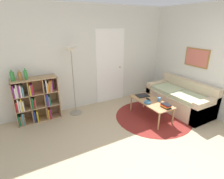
{
  "coord_description": "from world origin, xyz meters",
  "views": [
    {
      "loc": [
        -1.78,
        -1.46,
        2.14
      ],
      "look_at": [
        -0.13,
        1.51,
        0.85
      ],
      "focal_mm": 28.0,
      "sensor_mm": 36.0,
      "label": 1
    }
  ],
  "objects_px": {
    "floor_lamp": "(72,62)",
    "bottle_right": "(26,75)",
    "cup": "(159,99)",
    "laptop": "(143,95)",
    "bookshelf": "(35,100)",
    "bottle_middle": "(20,76)",
    "coffee_table": "(151,103)",
    "bowl": "(148,102)",
    "couch": "(180,99)",
    "bottle_left": "(12,76)"
  },
  "relations": [
    {
      "from": "couch",
      "to": "laptop",
      "type": "height_order",
      "value": "couch"
    },
    {
      "from": "coffee_table",
      "to": "cup",
      "type": "relative_size",
      "value": 11.71
    },
    {
      "from": "bookshelf",
      "to": "cup",
      "type": "xyz_separation_m",
      "value": [
        2.56,
        -1.28,
        -0.05
      ]
    },
    {
      "from": "floor_lamp",
      "to": "couch",
      "type": "xyz_separation_m",
      "value": [
        2.49,
        -1.11,
        -1.04
      ]
    },
    {
      "from": "coffee_table",
      "to": "cup",
      "type": "height_order",
      "value": "cup"
    },
    {
      "from": "laptop",
      "to": "bottle_middle",
      "type": "bearing_deg",
      "value": 162.38
    },
    {
      "from": "couch",
      "to": "bottle_right",
      "type": "height_order",
      "value": "bottle_right"
    },
    {
      "from": "floor_lamp",
      "to": "bottle_right",
      "type": "xyz_separation_m",
      "value": [
        -0.99,
        0.1,
        -0.2
      ]
    },
    {
      "from": "bowl",
      "to": "cup",
      "type": "distance_m",
      "value": 0.31
    },
    {
      "from": "laptop",
      "to": "bottle_middle",
      "type": "distance_m",
      "value": 2.84
    },
    {
      "from": "bookshelf",
      "to": "bottle_middle",
      "type": "xyz_separation_m",
      "value": [
        -0.2,
        -0.0,
        0.59
      ]
    },
    {
      "from": "coffee_table",
      "to": "bottle_right",
      "type": "xyz_separation_m",
      "value": [
        -2.5,
        1.19,
        0.74
      ]
    },
    {
      "from": "cup",
      "to": "bottle_middle",
      "type": "xyz_separation_m",
      "value": [
        -2.77,
        1.28,
        0.64
      ]
    },
    {
      "from": "floor_lamp",
      "to": "bowl",
      "type": "height_order",
      "value": "floor_lamp"
    },
    {
      "from": "bowl",
      "to": "cup",
      "type": "relative_size",
      "value": 1.57
    },
    {
      "from": "floor_lamp",
      "to": "bottle_left",
      "type": "xyz_separation_m",
      "value": [
        -1.24,
        0.12,
        -0.2
      ]
    },
    {
      "from": "laptop",
      "to": "cup",
      "type": "height_order",
      "value": "cup"
    },
    {
      "from": "laptop",
      "to": "bottle_middle",
      "type": "height_order",
      "value": "bottle_middle"
    },
    {
      "from": "bottle_left",
      "to": "bottle_middle",
      "type": "height_order",
      "value": "bottle_left"
    },
    {
      "from": "laptop",
      "to": "cup",
      "type": "distance_m",
      "value": 0.46
    },
    {
      "from": "laptop",
      "to": "bottle_right",
      "type": "bearing_deg",
      "value": 161.8
    },
    {
      "from": "bookshelf",
      "to": "bottle_right",
      "type": "xyz_separation_m",
      "value": [
        -0.09,
        -0.01,
        0.6
      ]
    },
    {
      "from": "bookshelf",
      "to": "coffee_table",
      "type": "bearing_deg",
      "value": -26.52
    },
    {
      "from": "bowl",
      "to": "bottle_middle",
      "type": "bearing_deg",
      "value": 153.28
    },
    {
      "from": "bowl",
      "to": "floor_lamp",
      "type": "bearing_deg",
      "value": 140.29
    },
    {
      "from": "floor_lamp",
      "to": "bowl",
      "type": "relative_size",
      "value": 11.32
    },
    {
      "from": "coffee_table",
      "to": "bottle_middle",
      "type": "relative_size",
      "value": 5.14
    },
    {
      "from": "bowl",
      "to": "bottle_right",
      "type": "relative_size",
      "value": 0.6
    },
    {
      "from": "cup",
      "to": "bottle_middle",
      "type": "height_order",
      "value": "bottle_middle"
    },
    {
      "from": "bottle_middle",
      "to": "bottle_right",
      "type": "xyz_separation_m",
      "value": [
        0.11,
        -0.01,
        0.01
      ]
    },
    {
      "from": "bookshelf",
      "to": "couch",
      "type": "height_order",
      "value": "bookshelf"
    },
    {
      "from": "bookshelf",
      "to": "bottle_left",
      "type": "distance_m",
      "value": 0.69
    },
    {
      "from": "floor_lamp",
      "to": "bottle_right",
      "type": "height_order",
      "value": "floor_lamp"
    },
    {
      "from": "cup",
      "to": "bottle_left",
      "type": "bearing_deg",
      "value": 156.04
    },
    {
      "from": "coffee_table",
      "to": "cup",
      "type": "bearing_deg",
      "value": -27.69
    },
    {
      "from": "laptop",
      "to": "cup",
      "type": "relative_size",
      "value": 3.61
    },
    {
      "from": "cup",
      "to": "bottle_middle",
      "type": "distance_m",
      "value": 3.11
    },
    {
      "from": "floor_lamp",
      "to": "cup",
      "type": "relative_size",
      "value": 17.75
    },
    {
      "from": "coffee_table",
      "to": "bowl",
      "type": "xyz_separation_m",
      "value": [
        -0.15,
        -0.04,
        0.07
      ]
    },
    {
      "from": "floor_lamp",
      "to": "couch",
      "type": "relative_size",
      "value": 0.99
    },
    {
      "from": "couch",
      "to": "bottle_right",
      "type": "xyz_separation_m",
      "value": [
        -3.48,
        1.22,
        0.85
      ]
    },
    {
      "from": "coffee_table",
      "to": "laptop",
      "type": "distance_m",
      "value": 0.36
    },
    {
      "from": "bookshelf",
      "to": "floor_lamp",
      "type": "distance_m",
      "value": 1.21
    },
    {
      "from": "coffee_table",
      "to": "bottle_left",
      "type": "xyz_separation_m",
      "value": [
        -2.75,
        1.21,
        0.74
      ]
    },
    {
      "from": "couch",
      "to": "bottle_left",
      "type": "relative_size",
      "value": 7.06
    },
    {
      "from": "couch",
      "to": "bottle_middle",
      "type": "distance_m",
      "value": 3.88
    },
    {
      "from": "cup",
      "to": "bottle_right",
      "type": "relative_size",
      "value": 0.38
    },
    {
      "from": "coffee_table",
      "to": "bottle_left",
      "type": "height_order",
      "value": "bottle_left"
    },
    {
      "from": "bookshelf",
      "to": "cup",
      "type": "distance_m",
      "value": 2.87
    },
    {
      "from": "floor_lamp",
      "to": "couch",
      "type": "bearing_deg",
      "value": -24.11
    }
  ]
}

